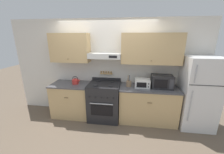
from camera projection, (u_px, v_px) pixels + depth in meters
The scene contains 10 objects.
ground_plane at pixel (102, 124), 3.45m from camera, with size 16.00×16.00×0.00m, color brown.
wall_back at pixel (110, 62), 3.60m from camera, with size 5.20×0.46×2.55m.
counter_left at pixel (72, 99), 3.75m from camera, with size 1.01×0.66×0.91m.
counter_right at pixel (148, 104), 3.49m from camera, with size 1.43×0.66×0.91m.
stove_range at pixel (104, 101), 3.59m from camera, with size 0.79×0.72×1.03m.
refrigerator at pixel (198, 93), 3.19m from camera, with size 0.75×0.72×1.70m.
tea_kettle at pixel (75, 81), 3.60m from camera, with size 0.22×0.17×0.21m.
microwave at pixel (162, 81), 3.31m from camera, with size 0.49×0.36×0.31m.
utensil_crock at pixel (129, 83), 3.42m from camera, with size 0.12×0.12×0.29m.
toaster_oven at pixel (142, 83), 3.37m from camera, with size 0.36×0.30×0.20m.
Camera 1 is at (0.64, -2.91, 2.11)m, focal length 22.00 mm.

